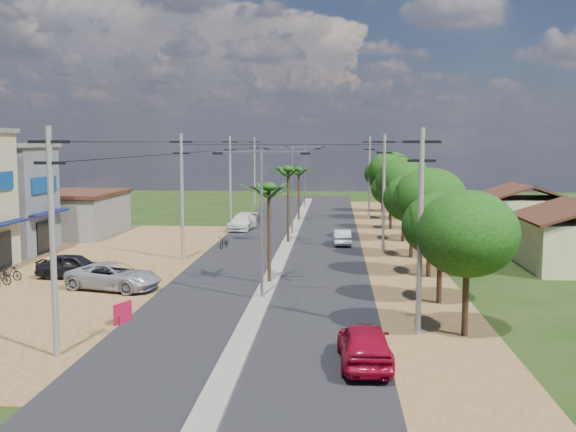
{
  "coord_description": "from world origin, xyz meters",
  "views": [
    {
      "loc": [
        3.85,
        -34.94,
        8.39
      ],
      "look_at": [
        0.41,
        13.92,
        3.0
      ],
      "focal_mm": 42.0,
      "sensor_mm": 36.0,
      "label": 1
    }
  ],
  "objects_px": {
    "car_white_far": "(242,222)",
    "roadside_sign": "(123,313)",
    "car_red_near": "(365,345)",
    "car_parked_silver": "(114,277)",
    "car_parked_dark": "(74,266)",
    "moto_rider_east": "(368,339)",
    "car_silver_mid": "(342,237)"
  },
  "relations": [
    {
      "from": "car_silver_mid",
      "to": "car_parked_dark",
      "type": "xyz_separation_m",
      "value": [
        -16.65,
        -14.66,
        0.12
      ]
    },
    {
      "from": "moto_rider_east",
      "to": "roadside_sign",
      "type": "relative_size",
      "value": 1.68
    },
    {
      "from": "car_red_near",
      "to": "car_silver_mid",
      "type": "height_order",
      "value": "car_red_near"
    },
    {
      "from": "moto_rider_east",
      "to": "car_silver_mid",
      "type": "bearing_deg",
      "value": -95.47
    },
    {
      "from": "car_white_far",
      "to": "car_red_near",
      "type": "bearing_deg",
      "value": -68.78
    },
    {
      "from": "car_silver_mid",
      "to": "moto_rider_east",
      "type": "bearing_deg",
      "value": 88.92
    },
    {
      "from": "moto_rider_east",
      "to": "car_parked_silver",
      "type": "bearing_deg",
      "value": -43.95
    },
    {
      "from": "car_parked_dark",
      "to": "moto_rider_east",
      "type": "bearing_deg",
      "value": -130.22
    },
    {
      "from": "car_parked_silver",
      "to": "car_parked_dark",
      "type": "xyz_separation_m",
      "value": [
        -3.57,
        3.06,
        -0.0
      ]
    },
    {
      "from": "car_white_far",
      "to": "car_parked_dark",
      "type": "relative_size",
      "value": 1.15
    },
    {
      "from": "car_parked_dark",
      "to": "moto_rider_east",
      "type": "height_order",
      "value": "car_parked_dark"
    },
    {
      "from": "car_white_far",
      "to": "car_parked_dark",
      "type": "xyz_separation_m",
      "value": [
        -7.24,
        -23.57,
        0.02
      ]
    },
    {
      "from": "car_white_far",
      "to": "roadside_sign",
      "type": "distance_m",
      "value": 33.62
    },
    {
      "from": "car_white_far",
      "to": "car_parked_dark",
      "type": "height_order",
      "value": "car_parked_dark"
    },
    {
      "from": "car_red_near",
      "to": "car_white_far",
      "type": "height_order",
      "value": "car_red_near"
    },
    {
      "from": "car_parked_dark",
      "to": "car_silver_mid",
      "type": "bearing_deg",
      "value": -51.19
    },
    {
      "from": "car_parked_silver",
      "to": "roadside_sign",
      "type": "height_order",
      "value": "car_parked_silver"
    },
    {
      "from": "car_silver_mid",
      "to": "roadside_sign",
      "type": "height_order",
      "value": "car_silver_mid"
    },
    {
      "from": "car_silver_mid",
      "to": "roadside_sign",
      "type": "bearing_deg",
      "value": 64.58
    },
    {
      "from": "car_red_near",
      "to": "roadside_sign",
      "type": "bearing_deg",
      "value": -27.97
    },
    {
      "from": "car_parked_dark",
      "to": "moto_rider_east",
      "type": "relative_size",
      "value": 2.29
    },
    {
      "from": "car_silver_mid",
      "to": "car_white_far",
      "type": "xyz_separation_m",
      "value": [
        -9.42,
        8.91,
        0.1
      ]
    },
    {
      "from": "car_silver_mid",
      "to": "car_parked_silver",
      "type": "height_order",
      "value": "car_parked_silver"
    },
    {
      "from": "car_parked_dark",
      "to": "roadside_sign",
      "type": "relative_size",
      "value": 3.83
    },
    {
      "from": "car_parked_dark",
      "to": "roadside_sign",
      "type": "distance_m",
      "value": 11.85
    },
    {
      "from": "moto_rider_east",
      "to": "roadside_sign",
      "type": "height_order",
      "value": "moto_rider_east"
    },
    {
      "from": "car_white_far",
      "to": "car_parked_silver",
      "type": "height_order",
      "value": "car_parked_silver"
    },
    {
      "from": "car_parked_silver",
      "to": "roadside_sign",
      "type": "distance_m",
      "value": 7.5
    },
    {
      "from": "car_silver_mid",
      "to": "car_white_far",
      "type": "relative_size",
      "value": 0.76
    },
    {
      "from": "moto_rider_east",
      "to": "car_parked_dark",
      "type": "bearing_deg",
      "value": -44.74
    },
    {
      "from": "car_silver_mid",
      "to": "roadside_sign",
      "type": "xyz_separation_m",
      "value": [
        -10.35,
        -24.69,
        -0.14
      ]
    },
    {
      "from": "car_red_near",
      "to": "car_parked_dark",
      "type": "bearing_deg",
      "value": -44.04
    }
  ]
}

